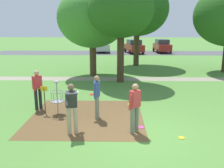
# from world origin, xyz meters

# --- Properties ---
(ground_plane) EXTENTS (160.00, 160.00, 0.00)m
(ground_plane) POSITION_xyz_m (0.00, 0.00, 0.00)
(ground_plane) COLOR #518438
(dirt_tee_pad) EXTENTS (4.45, 4.35, 0.01)m
(dirt_tee_pad) POSITION_xyz_m (-1.97, 1.70, 0.00)
(dirt_tee_pad) COLOR brown
(dirt_tee_pad) RESTS_ON ground
(disc_golf_basket) EXTENTS (0.98, 0.58, 1.39)m
(disc_golf_basket) POSITION_xyz_m (-3.25, 2.00, 0.75)
(disc_golf_basket) COLOR #9E9EA3
(disc_golf_basket) RESTS_ON ground
(player_foreground_watching) EXTENTS (0.45, 0.45, 1.71)m
(player_foreground_watching) POSITION_xyz_m (-0.16, 0.23, 0.97)
(player_foreground_watching) COLOR slate
(player_foreground_watching) RESTS_ON ground
(player_throwing) EXTENTS (0.40, 0.47, 1.71)m
(player_throwing) POSITION_xyz_m (-1.53, 1.55, 0.97)
(player_throwing) COLOR slate
(player_throwing) RESTS_ON ground
(player_waiting_left) EXTENTS (0.45, 0.48, 1.71)m
(player_waiting_left) POSITION_xyz_m (-4.19, 2.63, 0.97)
(player_waiting_left) COLOR #232328
(player_waiting_left) RESTS_ON ground
(player_waiting_right) EXTENTS (0.43, 1.16, 1.71)m
(player_waiting_right) POSITION_xyz_m (-2.24, 0.12, 0.99)
(player_waiting_right) COLOR tan
(player_waiting_right) RESTS_ON ground
(frisbee_by_tee) EXTENTS (0.20, 0.20, 0.02)m
(frisbee_by_tee) POSITION_xyz_m (1.34, -0.16, 0.01)
(frisbee_by_tee) COLOR gold
(frisbee_by_tee) RESTS_ON ground
(frisbee_mid_grass) EXTENTS (0.23, 0.23, 0.02)m
(frisbee_mid_grass) POSITION_xyz_m (0.10, 0.66, 0.01)
(frisbee_mid_grass) COLOR #E53D99
(frisbee_mid_grass) RESTS_ON ground
(tree_near_left) EXTENTS (4.92, 4.92, 6.23)m
(tree_near_left) POSITION_xyz_m (-2.53, 10.23, 4.12)
(tree_near_left) COLOR #4C3823
(tree_near_left) RESTS_ON ground
(tree_mid_left) EXTENTS (5.59, 5.59, 7.45)m
(tree_mid_left) POSITION_xyz_m (1.00, 15.17, 5.05)
(tree_mid_left) COLOR #4C3823
(tree_mid_left) RESTS_ON ground
(tree_mid_center) EXTENTS (4.08, 4.08, 6.30)m
(tree_mid_center) POSITION_xyz_m (-0.54, 8.14, 4.53)
(tree_mid_center) COLOR #422D1E
(tree_mid_center) RESTS_ON ground
(parking_lot_strip) EXTENTS (36.00, 6.00, 0.01)m
(parking_lot_strip) POSITION_xyz_m (0.00, 26.66, 0.00)
(parking_lot_strip) COLOR #4C4C51
(parking_lot_strip) RESTS_ON ground
(parked_car_leftmost) EXTENTS (2.41, 4.41, 1.84)m
(parked_car_leftmost) POSITION_xyz_m (-2.96, 27.38, 0.92)
(parked_car_leftmost) COLOR #B2B7BC
(parked_car_leftmost) RESTS_ON ground
(parked_car_center_left) EXTENTS (2.66, 4.49, 1.84)m
(parked_car_center_left) POSITION_xyz_m (1.53, 26.33, 0.92)
(parked_car_center_left) COLOR maroon
(parked_car_center_left) RESTS_ON ground
(parked_car_center_right) EXTENTS (2.16, 4.30, 1.84)m
(parked_car_center_right) POSITION_xyz_m (5.53, 27.28, 0.92)
(parked_car_center_right) COLOR maroon
(parked_car_center_right) RESTS_ON ground
(gravel_path) EXTENTS (40.00, 1.25, 0.00)m
(gravel_path) POSITION_xyz_m (0.00, 9.06, 0.00)
(gravel_path) COLOR gray
(gravel_path) RESTS_ON ground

